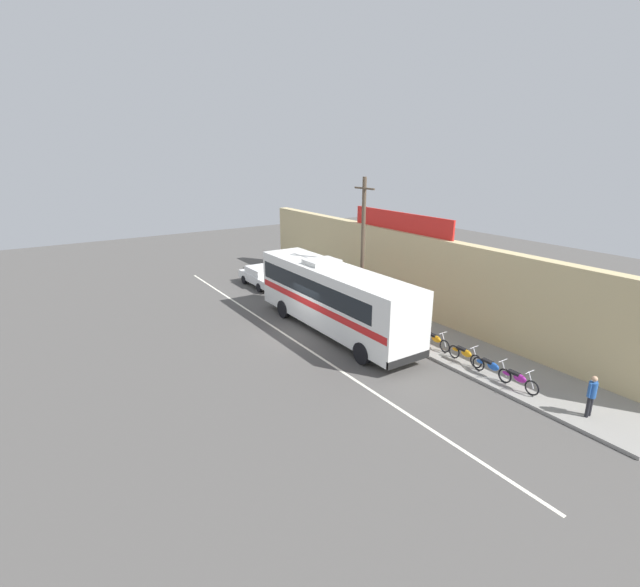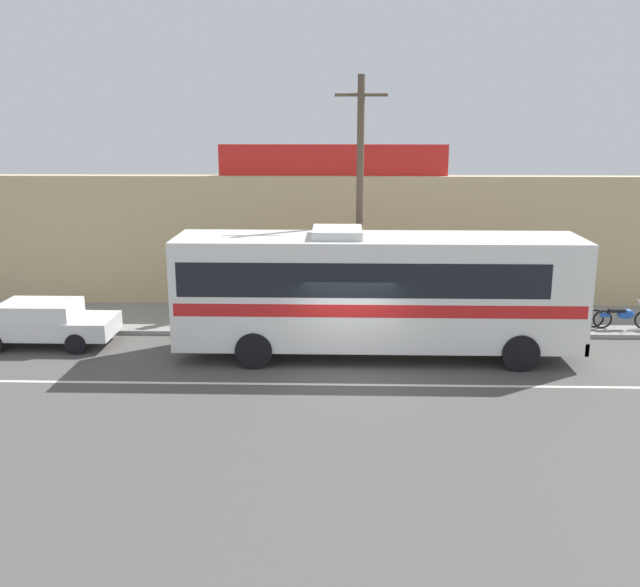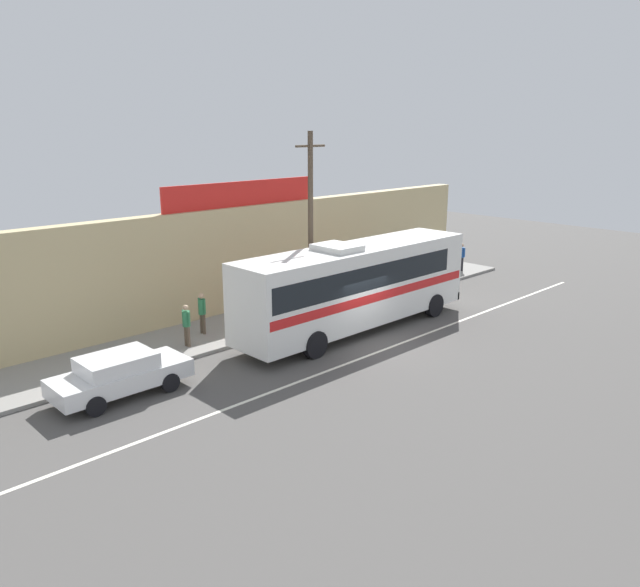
% 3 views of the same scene
% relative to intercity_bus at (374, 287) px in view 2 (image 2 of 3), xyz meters
% --- Properties ---
extents(ground_plane, '(70.00, 70.00, 0.00)m').
position_rel_intercity_bus_xyz_m(ground_plane, '(-0.72, -1.59, -2.07)').
color(ground_plane, '#4F4C49').
extents(sidewalk_slab, '(30.00, 3.60, 0.14)m').
position_rel_intercity_bus_xyz_m(sidewalk_slab, '(-0.72, 3.61, -2.00)').
color(sidewalk_slab, gray).
rests_on(sidewalk_slab, ground_plane).
extents(storefront_facade, '(30.00, 0.70, 4.80)m').
position_rel_intercity_bus_xyz_m(storefront_facade, '(-0.72, 5.76, 0.33)').
color(storefront_facade, tan).
rests_on(storefront_facade, ground_plane).
extents(storefront_billboard, '(8.19, 0.12, 1.10)m').
position_rel_intercity_bus_xyz_m(storefront_billboard, '(-1.26, 5.76, 3.28)').
color(storefront_billboard, red).
rests_on(storefront_billboard, storefront_facade).
extents(road_center_stripe, '(30.00, 0.14, 0.01)m').
position_rel_intercity_bus_xyz_m(road_center_stripe, '(-0.72, -2.39, -2.06)').
color(road_center_stripe, silver).
rests_on(road_center_stripe, ground_plane).
extents(intercity_bus, '(11.55, 2.61, 3.78)m').
position_rel_intercity_bus_xyz_m(intercity_bus, '(0.00, 0.00, 0.00)').
color(intercity_bus, white).
rests_on(intercity_bus, ground_plane).
extents(parked_car, '(4.30, 1.82, 1.37)m').
position_rel_intercity_bus_xyz_m(parked_car, '(-10.07, 0.73, -1.33)').
color(parked_car, silver).
rests_on(parked_car, ground_plane).
extents(utility_pole, '(1.60, 0.22, 7.94)m').
position_rel_intercity_bus_xyz_m(utility_pole, '(-0.39, 2.24, 2.18)').
color(utility_pole, brown).
rests_on(utility_pole, sidewalk_slab).
extents(motorcycle_black, '(1.86, 0.56, 0.94)m').
position_rel_intercity_bus_xyz_m(motorcycle_black, '(4.78, 2.73, -1.50)').
color(motorcycle_black, black).
rests_on(motorcycle_black, sidewalk_slab).
extents(motorcycle_purple, '(1.86, 0.56, 0.94)m').
position_rel_intercity_bus_xyz_m(motorcycle_purple, '(6.69, 2.62, -1.50)').
color(motorcycle_purple, black).
rests_on(motorcycle_purple, sidewalk_slab).
extents(motorcycle_green, '(1.95, 0.56, 0.94)m').
position_rel_intercity_bus_xyz_m(motorcycle_green, '(8.19, 2.51, -1.50)').
color(motorcycle_green, black).
rests_on(motorcycle_green, sidewalk_slab).
extents(pedestrian_far_left, '(0.30, 0.48, 1.64)m').
position_rel_intercity_bus_xyz_m(pedestrian_far_left, '(-6.28, 2.86, -0.97)').
color(pedestrian_far_left, brown).
rests_on(pedestrian_far_left, sidewalk_slab).
extents(pedestrian_by_curb, '(0.30, 0.48, 1.70)m').
position_rel_intercity_bus_xyz_m(pedestrian_by_curb, '(-5.02, 3.70, -0.94)').
color(pedestrian_by_curb, brown).
rests_on(pedestrian_by_curb, sidewalk_slab).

